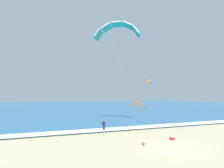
{
  "coord_description": "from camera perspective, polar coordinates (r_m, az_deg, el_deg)",
  "views": [
    {
      "loc": [
        -12.47,
        -16.12,
        5.49
      ],
      "look_at": [
        -1.1,
        14.15,
        7.32
      ],
      "focal_mm": 30.16,
      "sensor_mm": 36.0,
      "label": 1
    }
  ],
  "objects": [
    {
      "name": "headland_right",
      "position": [
        91.54,
        8.08,
        -5.52
      ],
      "size": [
        8.63,
        10.05,
        4.02
      ],
      "color": "#665B51",
      "rests_on": "ground"
    },
    {
      "name": "kite_primary",
      "position": [
        38.58,
        1.5,
        16.39
      ],
      "size": [
        8.61,
        9.38,
        18.61
      ],
      "color": "teal"
    },
    {
      "name": "sea",
      "position": [
        87.33,
        -12.43,
        -6.69
      ],
      "size": [
        200.0,
        120.0,
        0.2
      ],
      "primitive_type": "cube",
      "color": "teal",
      "rests_on": "ground"
    },
    {
      "name": "surfboard",
      "position": [
        29.04,
        -2.49,
        -14.07
      ],
      "size": [
        0.98,
        1.46,
        0.09
      ],
      "color": "white",
      "rests_on": "ground"
    },
    {
      "name": "kitesurfer",
      "position": [
        28.9,
        -2.51,
        -12.29
      ],
      "size": [
        0.66,
        0.65,
        1.69
      ],
      "color": "#191E38",
      "rests_on": "ground"
    },
    {
      "name": "kite_distant",
      "position": [
        67.62,
        11.17,
        0.91
      ],
      "size": [
        3.08,
        3.87,
        1.58
      ],
      "color": "orange"
    },
    {
      "name": "surf_foam",
      "position": [
        30.45,
        4.03,
        -13.19
      ],
      "size": [
        200.0,
        2.56,
        0.04
      ],
      "primitive_type": "cube",
      "color": "white",
      "rests_on": "sea"
    },
    {
      "name": "beach_ball",
      "position": [
        21.64,
        9.51,
        -17.48
      ],
      "size": [
        0.3,
        0.3,
        0.3
      ],
      "primitive_type": "sphere",
      "color": "red",
      "rests_on": "ground"
    },
    {
      "name": "ground_plane",
      "position": [
        21.11,
        17.41,
        -18.16
      ],
      "size": [
        200.0,
        200.0,
        0.0
      ],
      "primitive_type": "plane",
      "color": "#C6B78E"
    },
    {
      "name": "cooler_box",
      "position": [
        24.81,
        17.79,
        -15.39
      ],
      "size": [
        0.58,
        0.38,
        0.4
      ],
      "color": "red",
      "rests_on": "ground"
    }
  ]
}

